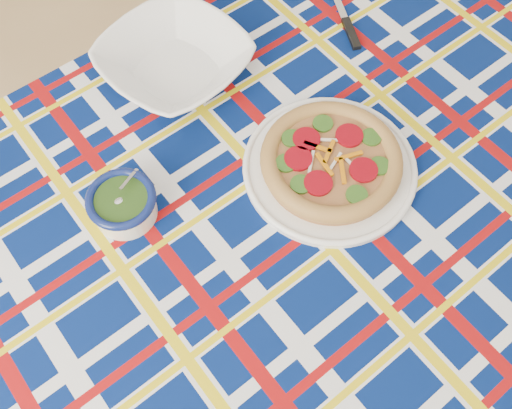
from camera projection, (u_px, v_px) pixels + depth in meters
floor at (113, 336)px, 1.85m from camera, size 4.00×4.00×0.00m
dining_table at (247, 235)px, 1.19m from camera, size 1.80×1.15×0.83m
tablecloth at (247, 229)px, 1.17m from camera, size 1.83×1.18×0.12m
main_focaccia_plate at (331, 161)px, 1.13m from camera, size 0.41×0.41×0.07m
pesto_bowl at (123, 203)px, 1.08m from camera, size 0.15×0.15×0.08m
serving_bowl at (174, 61)px, 1.25m from camera, size 0.35×0.35×0.08m
table_knife at (338, 2)px, 1.39m from camera, size 0.13×0.23×0.01m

